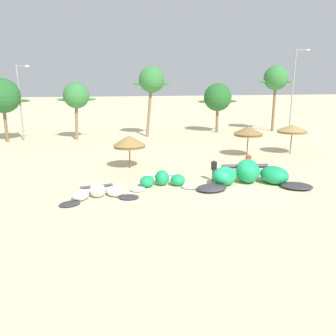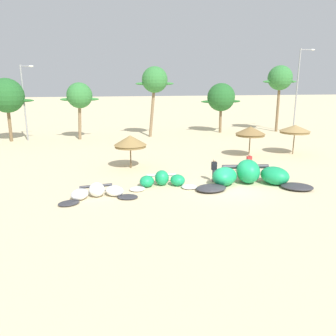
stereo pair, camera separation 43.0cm
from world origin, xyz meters
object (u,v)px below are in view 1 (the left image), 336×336
(kite_left_of_center, at_px, (249,175))
(palm_left_of_gap, at_px, (152,81))
(lamppost_west, at_px, (21,99))
(kite_far_left, at_px, (98,193))
(palm_leftmost, at_px, (2,96))
(beach_umbrella_near_van, at_px, (129,141))
(person_near_kites, at_px, (214,170))
(palm_center_right, at_px, (276,79))
(lamppost_west_center, at_px, (294,87))
(person_by_umbrellas, at_px, (248,164))
(palm_left, at_px, (76,96))
(beach_umbrella_middle, at_px, (248,131))
(kite_left, at_px, (163,181))
(beach_umbrella_near_palms, at_px, (292,129))
(palm_center_left, at_px, (218,97))

(kite_left_of_center, relative_size, palm_left_of_gap, 0.95)
(lamppost_west, bearing_deg, kite_far_left, -69.48)
(lamppost_west, bearing_deg, palm_leftmost, -169.46)
(beach_umbrella_near_van, height_order, person_near_kites, beach_umbrella_near_van)
(palm_center_right, bearing_deg, lamppost_west_center, -28.20)
(beach_umbrella_near_van, xyz_separation_m, lamppost_west_center, (23.59, 15.25, 3.84))
(kite_left_of_center, bearing_deg, palm_leftmost, 134.06)
(person_near_kites, height_order, palm_left_of_gap, palm_left_of_gap)
(person_by_umbrellas, distance_m, palm_left, 23.13)
(beach_umbrella_near_van, xyz_separation_m, lamppost_west, (-10.83, 15.27, 2.60))
(beach_umbrella_near_van, xyz_separation_m, beach_umbrella_middle, (11.16, 2.10, 0.20))
(kite_left, bearing_deg, palm_left, 107.51)
(palm_left, bearing_deg, palm_leftmost, 179.35)
(beach_umbrella_near_palms, xyz_separation_m, palm_leftmost, (-28.43, 12.60, 2.76))
(person_by_umbrellas, bearing_deg, kite_left, -166.83)
(palm_left_of_gap, distance_m, lamppost_west_center, 19.29)
(kite_left_of_center, height_order, person_near_kites, kite_left_of_center)
(lamppost_west, height_order, lamppost_west_center, lamppost_west_center)
(kite_far_left, distance_m, person_by_umbrellas, 11.59)
(palm_center_left, distance_m, palm_center_right, 8.38)
(palm_center_right, bearing_deg, kite_left_of_center, -121.81)
(beach_umbrella_middle, bearing_deg, lamppost_west_center, 46.63)
(palm_center_left, bearing_deg, person_by_umbrellas, -103.44)
(kite_left, height_order, palm_left_of_gap, palm_left_of_gap)
(kite_left, relative_size, palm_left_of_gap, 0.55)
(beach_umbrella_middle, bearing_deg, beach_umbrella_near_van, -169.35)
(kite_left, relative_size, person_by_umbrellas, 2.90)
(palm_center_right, bearing_deg, palm_left_of_gap, -176.32)
(palm_center_left, bearing_deg, kite_left_of_center, -104.42)
(beach_umbrella_middle, bearing_deg, palm_left_of_gap, 117.42)
(palm_leftmost, height_order, palm_left, palm_leftmost)
(palm_left_of_gap, bearing_deg, kite_far_left, -107.42)
(palm_left, distance_m, lamppost_west_center, 28.27)
(palm_left_of_gap, height_order, palm_center_left, palm_left_of_gap)
(person_by_umbrellas, height_order, palm_left, palm_left)
(palm_left, xyz_separation_m, palm_center_right, (26.14, 1.55, 1.99))
(palm_center_left, bearing_deg, beach_umbrella_near_van, -128.62)
(beach_umbrella_middle, relative_size, palm_center_left, 0.43)
(beach_umbrella_near_van, relative_size, beach_umbrella_near_palms, 0.94)
(lamppost_west, bearing_deg, person_near_kites, -51.07)
(beach_umbrella_middle, height_order, palm_left_of_gap, palm_left_of_gap)
(kite_left, xyz_separation_m, palm_left_of_gap, (2.65, 20.54, 6.47))
(person_near_kites, height_order, palm_center_left, palm_center_left)
(beach_umbrella_near_van, xyz_separation_m, palm_leftmost, (-12.66, 14.93, 3.00))
(palm_leftmost, bearing_deg, palm_left, -0.65)
(beach_umbrella_middle, height_order, lamppost_west_center, lamppost_west_center)
(kite_far_left, distance_m, beach_umbrella_near_van, 7.46)
(beach_umbrella_near_palms, distance_m, palm_left, 24.10)
(palm_leftmost, xyz_separation_m, lamppost_west, (1.84, 0.34, -0.40))
(beach_umbrella_middle, bearing_deg, palm_center_left, 81.11)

